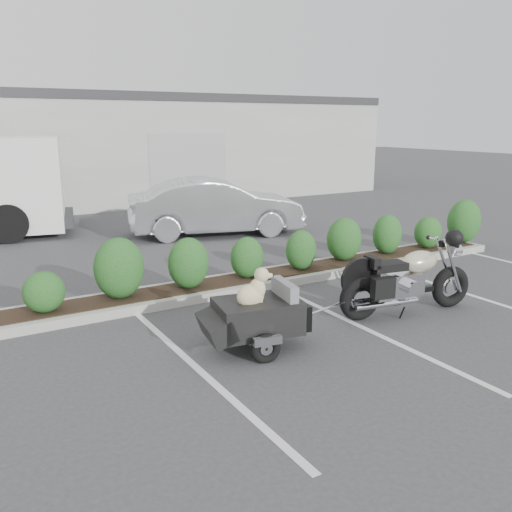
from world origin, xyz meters
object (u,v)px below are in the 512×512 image
sedan (216,207)px  pet_trailer (256,315)px  dumpster (2,205)px  motorcycle (408,280)px

sedan → pet_trailer: bearing=173.2°
sedan → dumpster: 6.09m
pet_trailer → dumpster: bearing=109.8°
motorcycle → dumpster: size_ratio=1.01×
pet_trailer → motorcycle: bearing=9.3°
pet_trailer → sedan: 7.74m
pet_trailer → dumpster: dumpster is taller
motorcycle → pet_trailer: 2.78m
sedan → motorcycle: bearing=-165.7°
pet_trailer → dumpster: 10.94m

